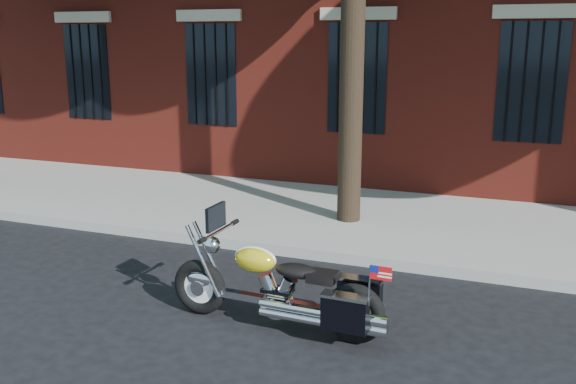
% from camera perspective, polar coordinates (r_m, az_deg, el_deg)
% --- Properties ---
extents(ground, '(120.00, 120.00, 0.00)m').
position_cam_1_polar(ground, '(7.78, -4.18, -8.69)').
color(ground, black).
rests_on(ground, ground).
extents(curb, '(40.00, 0.16, 0.15)m').
position_cam_1_polar(curb, '(8.94, -0.41, -5.12)').
color(curb, gray).
rests_on(curb, ground).
extents(sidewalk, '(40.00, 3.60, 0.15)m').
position_cam_1_polar(sidewalk, '(10.63, 3.32, -2.06)').
color(sidewalk, gray).
rests_on(sidewalk, ground).
extents(motorcycle, '(2.47, 0.73, 1.25)m').
position_cam_1_polar(motorcycle, '(6.61, -0.32, -8.84)').
color(motorcycle, black).
rests_on(motorcycle, ground).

